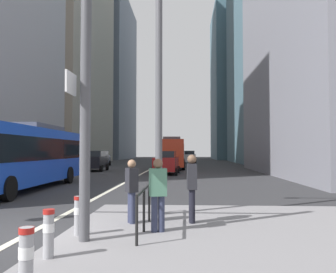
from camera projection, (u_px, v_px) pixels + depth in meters
name	position (u px, v px, depth m)	size (l,w,h in m)	color
ground_plane	(139.00, 175.00, 27.97)	(160.00, 160.00, 0.00)	#303033
median_island	(277.00, 250.00, 6.74)	(9.00, 10.00, 0.15)	gray
lane_centre_line	(151.00, 169.00, 37.95)	(0.20, 80.00, 0.01)	beige
office_tower_left_far	(105.00, 80.00, 85.65)	(12.08, 25.49, 38.28)	slate
office_tower_right_mid	(268.00, 29.00, 56.58)	(10.43, 24.84, 43.19)	slate
office_tower_right_far	(243.00, 85.00, 80.92)	(13.81, 18.02, 34.17)	slate
city_bus_blue_oncoming	(22.00, 153.00, 17.62)	(2.87, 11.82, 3.40)	blue
city_bus_red_receding	(173.00, 152.00, 39.14)	(2.76, 10.76, 3.40)	red
car_oncoming_mid	(95.00, 161.00, 34.14)	(2.11, 4.08, 1.94)	black
car_receding_near	(166.00, 162.00, 29.40)	(2.20, 4.62, 1.94)	maroon
car_receding_far	(190.00, 157.00, 53.32)	(2.18, 4.46, 1.94)	silver
car_oncoming_far	(101.00, 158.00, 44.89)	(2.17, 4.54, 1.94)	#232838
street_lamp_post	(159.00, 38.00, 10.30)	(5.50, 0.32, 8.00)	#56565B
bollard_left	(26.00, 257.00, 4.52)	(0.20, 0.20, 0.85)	#99999E
bollard_right	(49.00, 231.00, 6.02)	(0.20, 0.20, 0.83)	#99999E
bollard_back	(78.00, 213.00, 7.66)	(0.20, 0.20, 0.84)	#99999E
pedestrian_railing	(147.00, 197.00, 8.56)	(0.06, 3.56, 0.98)	black
pedestrian_waiting	(192.00, 185.00, 9.00)	(0.26, 0.39, 1.73)	black
pedestrian_walking	(158.00, 191.00, 7.98)	(0.43, 0.32, 1.65)	#2D334C
pedestrian_far	(132.00, 188.00, 8.94)	(0.38, 0.45, 1.61)	#2D334C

